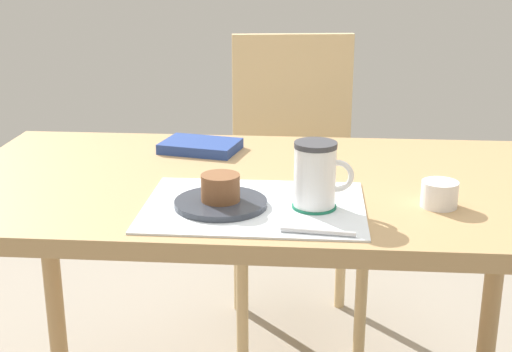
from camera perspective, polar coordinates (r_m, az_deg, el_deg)
The scene contains 10 objects.
dining_table at distance 1.55m, azimuth 0.17°, elevation -3.06°, with size 1.31×0.72×0.74m.
wooden_chair at distance 2.27m, azimuth 3.11°, elevation -0.03°, with size 0.47×0.47×0.95m.
placemat at distance 1.36m, azimuth -0.14°, elevation -2.44°, with size 0.42×0.31×0.00m, color white.
pastry_plate at distance 1.35m, azimuth -2.84°, elevation -2.19°, with size 0.18×0.18×0.01m, color #333842.
pastry at distance 1.34m, azimuth -2.86°, elevation -0.93°, with size 0.07×0.07×0.05m, color brown.
coffee_coaster at distance 1.35m, azimuth 4.67°, elevation -2.42°, with size 0.08×0.08×0.01m, color #196B4C.
coffee_mug at distance 1.33m, azimuth 4.84°, elevation 0.16°, with size 0.11×0.08×0.12m.
teaspoon at distance 1.23m, azimuth 4.97°, elevation -4.47°, with size 0.01×0.01×0.13m, color silver.
sugar_bowl at distance 1.40m, azimuth 14.46°, elevation -1.41°, with size 0.07×0.07×0.05m, color white.
small_book at distance 1.74m, azimuth -4.46°, elevation 2.40°, with size 0.18×0.12×0.02m, color navy.
Camera 1 is at (0.11, -1.45, 1.21)m, focal length 50.00 mm.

